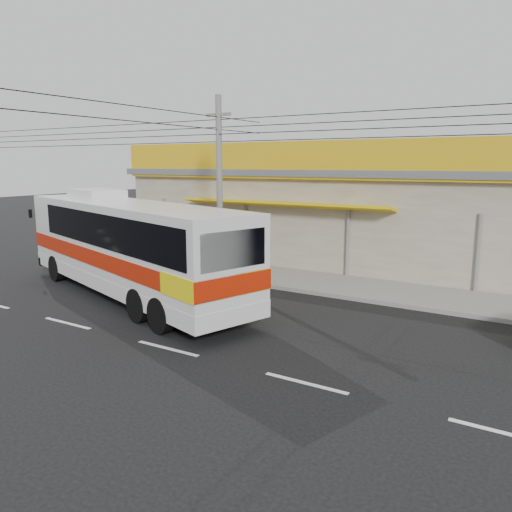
{
  "coord_description": "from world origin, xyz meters",
  "views": [
    {
      "loc": [
        8.45,
        -11.84,
        4.79
      ],
      "look_at": [
        -0.05,
        2.0,
        1.75
      ],
      "focal_mm": 35.0,
      "sensor_mm": 36.0,
      "label": 1
    }
  ],
  "objects_px": {
    "motorbike_red": "(218,263)",
    "utility_pole": "(219,129)",
    "motorbike_dark": "(97,237)",
    "coach_bus": "(131,243)"
  },
  "relations": [
    {
      "from": "motorbike_red",
      "to": "utility_pole",
      "type": "bearing_deg",
      "value": -131.04
    },
    {
      "from": "coach_bus",
      "to": "utility_pole",
      "type": "bearing_deg",
      "value": 87.67
    },
    {
      "from": "coach_bus",
      "to": "utility_pole",
      "type": "xyz_separation_m",
      "value": [
        1.32,
        3.55,
        4.03
      ]
    },
    {
      "from": "coach_bus",
      "to": "motorbike_dark",
      "type": "relative_size",
      "value": 6.65
    },
    {
      "from": "coach_bus",
      "to": "motorbike_red",
      "type": "xyz_separation_m",
      "value": [
        0.85,
        4.05,
        -1.34
      ]
    },
    {
      "from": "motorbike_dark",
      "to": "utility_pole",
      "type": "distance_m",
      "value": 12.03
    },
    {
      "from": "motorbike_red",
      "to": "utility_pole",
      "type": "xyz_separation_m",
      "value": [
        0.47,
        -0.5,
        5.37
      ]
    },
    {
      "from": "coach_bus",
      "to": "motorbike_dark",
      "type": "height_order",
      "value": "coach_bus"
    },
    {
      "from": "motorbike_red",
      "to": "motorbike_dark",
      "type": "bearing_deg",
      "value": 82.82
    },
    {
      "from": "utility_pole",
      "to": "coach_bus",
      "type": "bearing_deg",
      "value": -110.33
    }
  ]
}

